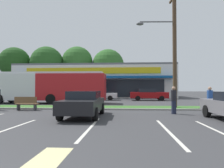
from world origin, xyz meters
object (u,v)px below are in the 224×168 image
object	(u,v)px
utility_pole	(173,44)
pedestrian_by_pole	(210,100)
pedestrian_mid	(174,100)
car_2	(149,94)
city_bus	(46,86)
car_0	(100,94)
car_1	(84,103)
bus_stop_bench	(26,103)

from	to	relation	value
utility_pole	pedestrian_by_pole	bearing A→B (deg)	-58.55
utility_pole	pedestrian_mid	size ratio (longest dim) A/B	5.53
car_2	pedestrian_by_pole	bearing A→B (deg)	-80.96
pedestrian_by_pole	pedestrian_mid	distance (m)	2.29
city_bus	car_0	distance (m)	7.94
utility_pole	car_1	world-z (taller)	utility_pole
bus_stop_bench	pedestrian_by_pole	world-z (taller)	pedestrian_by_pole
city_bus	car_2	bearing A→B (deg)	-154.39
pedestrian_by_pole	utility_pole	bearing A→B (deg)	147.25
bus_stop_bench	car_0	distance (m)	13.59
car_0	pedestrian_mid	distance (m)	15.85
city_bus	car_2	world-z (taller)	city_bus
car_0	bus_stop_bench	bearing A→B (deg)	-104.96
utility_pole	car_0	bearing A→B (deg)	121.31
utility_pole	pedestrian_mid	xyz separation A→B (m)	(-0.64, -3.00, -4.08)
car_1	pedestrian_mid	world-z (taller)	pedestrian_mid
bus_stop_bench	car_0	world-z (taller)	car_0
utility_pole	car_0	size ratio (longest dim) A/B	2.02
city_bus	car_1	xyz separation A→B (m)	(6.11, -9.91, -1.04)
utility_pole	bus_stop_bench	world-z (taller)	utility_pole
utility_pole	car_1	xyz separation A→B (m)	(-5.81, -4.55, -4.19)
car_1	pedestrian_mid	xyz separation A→B (m)	(5.17, 1.54, 0.10)
utility_pole	pedestrian_mid	world-z (taller)	utility_pole
car_2	pedestrian_mid	bearing A→B (deg)	-90.30
bus_stop_bench	pedestrian_mid	distance (m)	9.97
car_1	car_2	distance (m)	16.48
car_2	car_1	bearing A→B (deg)	-108.56
bus_stop_bench	car_1	distance (m)	5.54
utility_pole	bus_stop_bench	distance (m)	11.51
car_0	pedestrian_mid	xyz separation A→B (m)	(6.36, -14.51, 0.08)
car_2	pedestrian_mid	distance (m)	14.08
pedestrian_by_pole	city_bus	bearing A→B (deg)	175.21
city_bus	car_0	bearing A→B (deg)	-129.79
utility_pole	bus_stop_bench	bearing A→B (deg)	-171.22
bus_stop_bench	car_2	xyz separation A→B (m)	(9.94, 12.70, 0.29)
bus_stop_bench	car_0	xyz separation A→B (m)	(3.51, 13.13, 0.25)
car_2	pedestrian_mid	world-z (taller)	pedestrian_mid
car_1	pedestrian_mid	distance (m)	5.40
city_bus	bus_stop_bench	distance (m)	7.24
car_0	pedestrian_mid	world-z (taller)	pedestrian_mid
utility_pole	car_1	size ratio (longest dim) A/B	2.09
utility_pole	car_0	xyz separation A→B (m)	(-7.00, 11.51, -4.16)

